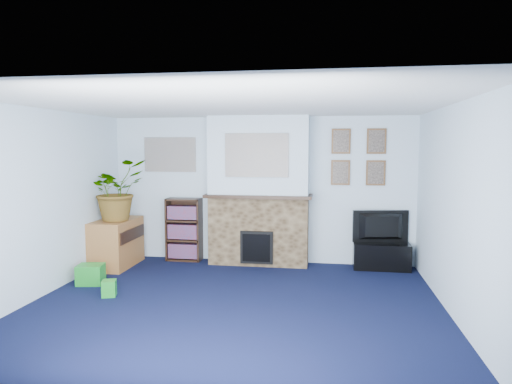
% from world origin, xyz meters
% --- Properties ---
extents(floor, '(5.00, 4.50, 0.01)m').
position_xyz_m(floor, '(0.00, 0.00, 0.00)').
color(floor, black).
rests_on(floor, ground).
extents(ceiling, '(5.00, 4.50, 0.01)m').
position_xyz_m(ceiling, '(0.00, 0.00, 2.40)').
color(ceiling, white).
rests_on(ceiling, wall_back).
extents(wall_back, '(5.00, 0.04, 2.40)m').
position_xyz_m(wall_back, '(0.00, 2.25, 1.20)').
color(wall_back, silver).
rests_on(wall_back, ground).
extents(wall_front, '(5.00, 0.04, 2.40)m').
position_xyz_m(wall_front, '(0.00, -2.25, 1.20)').
color(wall_front, silver).
rests_on(wall_front, ground).
extents(wall_left, '(0.04, 4.50, 2.40)m').
position_xyz_m(wall_left, '(-2.50, 0.00, 1.20)').
color(wall_left, silver).
rests_on(wall_left, ground).
extents(wall_right, '(0.04, 4.50, 2.40)m').
position_xyz_m(wall_right, '(2.50, 0.00, 1.20)').
color(wall_right, silver).
rests_on(wall_right, ground).
extents(chimney_breast, '(1.72, 0.50, 2.40)m').
position_xyz_m(chimney_breast, '(0.00, 2.05, 1.18)').
color(chimney_breast, brown).
rests_on(chimney_breast, ground).
extents(collage_main, '(1.00, 0.03, 0.68)m').
position_xyz_m(collage_main, '(0.00, 1.84, 1.78)').
color(collage_main, gray).
rests_on(collage_main, chimney_breast).
extents(collage_left, '(0.90, 0.03, 0.58)m').
position_xyz_m(collage_left, '(-1.55, 2.23, 1.78)').
color(collage_left, gray).
rests_on(collage_left, wall_back).
extents(portrait_tl, '(0.30, 0.03, 0.40)m').
position_xyz_m(portrait_tl, '(1.30, 2.23, 2.00)').
color(portrait_tl, brown).
rests_on(portrait_tl, wall_back).
extents(portrait_tr, '(0.30, 0.03, 0.40)m').
position_xyz_m(portrait_tr, '(1.85, 2.23, 2.00)').
color(portrait_tr, brown).
rests_on(portrait_tr, wall_back).
extents(portrait_bl, '(0.30, 0.03, 0.40)m').
position_xyz_m(portrait_bl, '(1.30, 2.23, 1.50)').
color(portrait_bl, brown).
rests_on(portrait_bl, wall_back).
extents(portrait_br, '(0.30, 0.03, 0.40)m').
position_xyz_m(portrait_br, '(1.85, 2.23, 1.50)').
color(portrait_br, brown).
rests_on(portrait_br, wall_back).
extents(tv_stand, '(0.87, 0.36, 0.41)m').
position_xyz_m(tv_stand, '(1.95, 2.03, 0.23)').
color(tv_stand, black).
rests_on(tv_stand, ground).
extents(television, '(0.89, 0.27, 0.51)m').
position_xyz_m(television, '(1.95, 2.05, 0.66)').
color(television, black).
rests_on(television, tv_stand).
extents(bookshelf, '(0.58, 0.28, 1.05)m').
position_xyz_m(bookshelf, '(-1.28, 2.11, 0.50)').
color(bookshelf, black).
rests_on(bookshelf, ground).
extents(sideboard, '(0.54, 0.97, 0.75)m').
position_xyz_m(sideboard, '(-2.24, 1.57, 0.35)').
color(sideboard, '#966030').
rests_on(sideboard, ground).
extents(potted_plant, '(1.07, 1.12, 0.96)m').
position_xyz_m(potted_plant, '(-2.19, 1.52, 1.23)').
color(potted_plant, '#26661E').
rests_on(potted_plant, sideboard).
extents(mantel_clock, '(0.11, 0.07, 0.16)m').
position_xyz_m(mantel_clock, '(0.01, 2.00, 1.22)').
color(mantel_clock, gold).
rests_on(mantel_clock, chimney_breast).
extents(mantel_candle, '(0.05, 0.05, 0.16)m').
position_xyz_m(mantel_candle, '(0.22, 2.00, 1.23)').
color(mantel_candle, '#B2BFC6').
rests_on(mantel_candle, chimney_breast).
extents(mantel_teddy, '(0.14, 0.14, 0.14)m').
position_xyz_m(mantel_teddy, '(-0.58, 2.00, 1.22)').
color(mantel_teddy, slate).
rests_on(mantel_teddy, chimney_breast).
extents(mantel_can, '(0.07, 0.07, 0.13)m').
position_xyz_m(mantel_can, '(0.69, 2.00, 1.21)').
color(mantel_can, '#198C26').
rests_on(mantel_can, chimney_breast).
extents(green_crate, '(0.39, 0.33, 0.28)m').
position_xyz_m(green_crate, '(-2.15, 0.59, 0.14)').
color(green_crate, '#198C26').
rests_on(green_crate, ground).
extents(toy_ball, '(0.16, 0.16, 0.16)m').
position_xyz_m(toy_ball, '(-2.13, 1.20, 0.09)').
color(toy_ball, orange).
rests_on(toy_ball, ground).
extents(toy_block, '(0.21, 0.21, 0.21)m').
position_xyz_m(toy_block, '(-1.65, 0.14, 0.11)').
color(toy_block, '#198C26').
rests_on(toy_block, ground).
extents(toy_tube, '(0.30, 0.13, 0.17)m').
position_xyz_m(toy_tube, '(-2.26, 0.91, 0.07)').
color(toy_tube, orange).
rests_on(toy_tube, ground).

